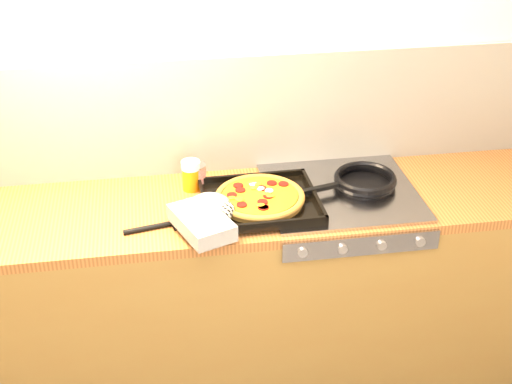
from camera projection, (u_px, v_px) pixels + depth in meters
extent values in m
plane|color=beige|center=(219.00, 92.00, 2.90)|extent=(3.20, 0.00, 3.20)
cube|color=silver|center=(220.00, 116.00, 2.94)|extent=(3.20, 0.02, 0.50)
cube|color=brown|center=(232.00, 297.00, 3.05)|extent=(3.20, 0.60, 0.86)
cube|color=#9B5C30|center=(230.00, 207.00, 2.82)|extent=(3.20, 0.60, 0.04)
cube|color=#949398|center=(361.00, 245.00, 2.64)|extent=(0.60, 0.03, 0.08)
cylinder|color=#A5A5AA|center=(303.00, 252.00, 2.60)|extent=(0.04, 0.02, 0.04)
cylinder|color=#A5A5AA|center=(342.00, 249.00, 2.62)|extent=(0.04, 0.02, 0.04)
cylinder|color=#A5A5AA|center=(382.00, 245.00, 2.64)|extent=(0.04, 0.02, 0.04)
cylinder|color=#A5A5AA|center=(420.00, 242.00, 2.66)|extent=(0.04, 0.02, 0.04)
cube|color=#949398|center=(341.00, 192.00, 2.87)|extent=(0.60, 0.56, 0.02)
cube|color=black|center=(260.00, 203.00, 2.77)|extent=(0.45, 0.40, 0.01)
cube|color=black|center=(252.00, 176.00, 2.92)|extent=(0.45, 0.02, 0.02)
cube|color=black|center=(269.00, 224.00, 2.60)|extent=(0.45, 0.02, 0.02)
cube|color=black|center=(314.00, 194.00, 2.79)|extent=(0.02, 0.39, 0.02)
cube|color=black|center=(204.00, 204.00, 2.72)|extent=(0.02, 0.39, 0.02)
cylinder|color=olive|center=(260.00, 199.00, 2.76)|extent=(0.34, 0.34, 0.02)
torus|color=olive|center=(260.00, 197.00, 2.75)|extent=(0.36, 0.36, 0.03)
cylinder|color=orange|center=(260.00, 196.00, 2.75)|extent=(0.30, 0.30, 0.01)
cylinder|color=maroon|center=(268.00, 196.00, 2.74)|extent=(0.04, 0.04, 0.01)
cylinder|color=maroon|center=(238.00, 185.00, 2.81)|extent=(0.04, 0.04, 0.01)
cylinder|color=maroon|center=(263.00, 208.00, 2.66)|extent=(0.04, 0.04, 0.01)
cylinder|color=maroon|center=(232.00, 195.00, 2.74)|extent=(0.04, 0.04, 0.01)
cylinder|color=maroon|center=(272.00, 183.00, 2.83)|extent=(0.04, 0.04, 0.01)
cylinder|color=maroon|center=(261.00, 188.00, 2.79)|extent=(0.04, 0.04, 0.01)
cylinder|color=maroon|center=(242.00, 205.00, 2.68)|extent=(0.04, 0.04, 0.01)
cylinder|color=maroon|center=(283.00, 184.00, 2.82)|extent=(0.04, 0.04, 0.01)
cylinder|color=maroon|center=(264.00, 207.00, 2.67)|extent=(0.04, 0.04, 0.01)
cylinder|color=maroon|center=(262.00, 202.00, 2.70)|extent=(0.04, 0.04, 0.01)
cylinder|color=maroon|center=(240.00, 190.00, 2.78)|extent=(0.04, 0.04, 0.01)
ellipsoid|color=orange|center=(239.00, 198.00, 2.72)|extent=(0.04, 0.02, 0.01)
ellipsoid|color=orange|center=(232.00, 198.00, 2.72)|extent=(0.04, 0.02, 0.01)
ellipsoid|color=orange|center=(255.00, 188.00, 2.79)|extent=(0.04, 0.02, 0.01)
ellipsoid|color=orange|center=(252.00, 183.00, 2.83)|extent=(0.04, 0.02, 0.01)
ellipsoid|color=orange|center=(260.00, 205.00, 2.68)|extent=(0.04, 0.02, 0.01)
ellipsoid|color=orange|center=(271.00, 196.00, 2.74)|extent=(0.04, 0.02, 0.01)
ellipsoid|color=orange|center=(266.00, 194.00, 2.75)|extent=(0.04, 0.02, 0.01)
ellipsoid|color=orange|center=(240.00, 200.00, 2.71)|extent=(0.04, 0.02, 0.01)
ellipsoid|color=orange|center=(258.00, 184.00, 2.82)|extent=(0.04, 0.02, 0.01)
ellipsoid|color=silver|center=(253.00, 184.00, 2.82)|extent=(0.03, 0.03, 0.01)
ellipsoid|color=silver|center=(261.00, 189.00, 2.79)|extent=(0.03, 0.03, 0.01)
ellipsoid|color=silver|center=(269.00, 190.00, 2.78)|extent=(0.03, 0.03, 0.01)
cube|color=black|center=(201.00, 222.00, 2.57)|extent=(0.24, 0.31, 0.06)
ellipsoid|color=black|center=(210.00, 204.00, 2.68)|extent=(0.16, 0.16, 0.06)
cylinder|color=black|center=(223.00, 216.00, 2.61)|extent=(0.10, 0.13, 0.06)
cylinder|color=black|center=(365.00, 184.00, 2.90)|extent=(0.28, 0.28, 0.01)
torus|color=black|center=(365.00, 179.00, 2.89)|extent=(0.31, 0.31, 0.03)
cube|color=black|center=(321.00, 188.00, 2.82)|extent=(0.18, 0.07, 0.02)
cylinder|color=#9B110C|center=(198.00, 176.00, 2.90)|extent=(0.08, 0.08, 0.09)
cylinder|color=#B2B2B7|center=(197.00, 166.00, 2.88)|extent=(0.08, 0.08, 0.01)
cylinder|color=#B2B2B7|center=(198.00, 186.00, 2.92)|extent=(0.08, 0.08, 0.01)
cylinder|color=orange|center=(191.00, 179.00, 2.89)|extent=(0.07, 0.07, 0.10)
cylinder|color=silver|center=(191.00, 165.00, 2.85)|extent=(0.08, 0.08, 0.03)
cylinder|color=#AC7249|center=(229.00, 183.00, 2.94)|extent=(0.26, 0.08, 0.02)
ellipsoid|color=#AC7249|center=(261.00, 176.00, 2.99)|extent=(0.06, 0.05, 0.02)
cube|color=black|center=(184.00, 222.00, 2.68)|extent=(0.12, 0.10, 0.01)
cylinder|color=black|center=(147.00, 228.00, 2.63)|extent=(0.18, 0.06, 0.02)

